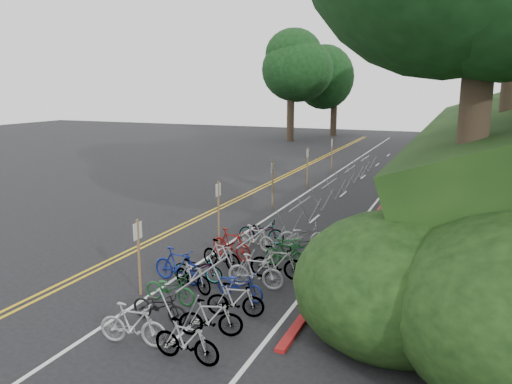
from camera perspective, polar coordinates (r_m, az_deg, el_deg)
ground at (r=16.35m, az=-14.21°, el=-10.34°), size 120.00×120.00×0.00m
road_markings at (r=24.50m, az=1.21°, el=-2.44°), size 7.47×80.00×0.01m
red_curb at (r=25.01m, az=13.73°, el=-2.38°), size 0.25×28.00×0.10m
bike_rack_front at (r=13.79m, az=-5.92°, el=-10.41°), size 1.16×2.84×1.21m
bike_racks_rest at (r=26.30m, az=8.35°, el=0.34°), size 1.14×23.00×1.17m
signpost_near at (r=15.17m, az=-13.25°, el=-6.68°), size 0.08×0.40×2.33m
signposts_rest at (r=27.80m, az=4.11°, el=2.27°), size 0.08×18.40×2.50m
bike_front at (r=16.10m, az=-8.85°, el=-8.30°), size 0.76×1.94×1.13m
bike_valet at (r=15.99m, az=-2.17°, el=-8.60°), size 3.15×10.71×1.10m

